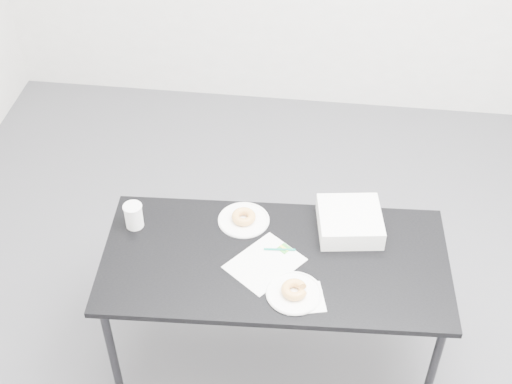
# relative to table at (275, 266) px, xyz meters

# --- Properties ---
(floor) EXTENTS (4.00, 4.00, 0.00)m
(floor) POSITION_rel_table_xyz_m (-0.07, 0.20, -0.63)
(floor) COLOR #454549
(floor) RESTS_ON ground
(table) EXTENTS (1.53, 0.78, 0.68)m
(table) POSITION_rel_table_xyz_m (0.00, 0.00, 0.00)
(table) COLOR black
(table) RESTS_ON floor
(scorecard) EXTENTS (0.36, 0.38, 0.00)m
(scorecard) POSITION_rel_table_xyz_m (-0.04, -0.03, 0.05)
(scorecard) COLOR white
(scorecard) RESTS_ON table
(logo_patch) EXTENTS (0.07, 0.07, 0.00)m
(logo_patch) POSITION_rel_table_xyz_m (0.03, 0.06, 0.06)
(logo_patch) COLOR green
(logo_patch) RESTS_ON scorecard
(pen) EXTENTS (0.14, 0.02, 0.01)m
(pen) POSITION_rel_table_xyz_m (0.01, 0.05, 0.06)
(pen) COLOR #0B7D66
(pen) RESTS_ON scorecard
(napkin) EXTENTS (0.20, 0.20, 0.00)m
(napkin) POSITION_rel_table_xyz_m (0.14, -0.20, 0.05)
(napkin) COLOR white
(napkin) RESTS_ON table
(plate_near) EXTENTS (0.23, 0.23, 0.01)m
(plate_near) POSITION_rel_table_xyz_m (0.10, -0.19, 0.06)
(plate_near) COLOR white
(plate_near) RESTS_ON napkin
(donut_near) EXTENTS (0.12, 0.12, 0.04)m
(donut_near) POSITION_rel_table_xyz_m (0.10, -0.19, 0.08)
(donut_near) COLOR #E39B48
(donut_near) RESTS_ON plate_near
(plate_far) EXTENTS (0.23, 0.23, 0.01)m
(plate_far) POSITION_rel_table_xyz_m (-0.17, 0.22, 0.05)
(plate_far) COLOR white
(plate_far) RESTS_ON table
(donut_far) EXTENTS (0.14, 0.14, 0.04)m
(donut_far) POSITION_rel_table_xyz_m (-0.17, 0.22, 0.08)
(donut_far) COLOR #E39B48
(donut_far) RESTS_ON plate_far
(coffee_cup) EXTENTS (0.08, 0.08, 0.12)m
(coffee_cup) POSITION_rel_table_xyz_m (-0.65, 0.12, 0.11)
(coffee_cup) COLOR white
(coffee_cup) RESTS_ON table
(cup_lid) EXTENTS (0.10, 0.10, 0.01)m
(cup_lid) POSITION_rel_table_xyz_m (0.23, 0.23, 0.06)
(cup_lid) COLOR silver
(cup_lid) RESTS_ON table
(bakery_box) EXTENTS (0.31, 0.31, 0.09)m
(bakery_box) POSITION_rel_table_xyz_m (0.31, 0.22, 0.10)
(bakery_box) COLOR white
(bakery_box) RESTS_ON table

